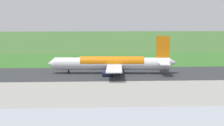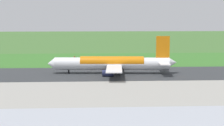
# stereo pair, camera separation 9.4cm
# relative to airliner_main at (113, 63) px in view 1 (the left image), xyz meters

# --- Properties ---
(ground_plane) EXTENTS (800.00, 800.00, 0.00)m
(ground_plane) POSITION_rel_airliner_main_xyz_m (10.80, -0.03, -4.35)
(ground_plane) COLOR #3D662D
(runway_asphalt) EXTENTS (600.00, 36.69, 0.06)m
(runway_asphalt) POSITION_rel_airliner_main_xyz_m (10.80, -0.03, -4.32)
(runway_asphalt) COLOR #2D3033
(runway_asphalt) RESTS_ON ground
(apron_concrete) EXTENTS (440.00, 110.00, 0.05)m
(apron_concrete) POSITION_rel_airliner_main_xyz_m (10.80, 48.65, -4.33)
(apron_concrete) COLOR gray
(apron_concrete) RESTS_ON ground
(grass_verge_foreground) EXTENTS (600.00, 80.00, 0.04)m
(grass_verge_foreground) POSITION_rel_airliner_main_xyz_m (10.80, -42.39, -4.33)
(grass_verge_foreground) COLOR #346B27
(grass_verge_foreground) RESTS_ON ground
(airliner_main) EXTENTS (54.15, 44.32, 15.88)m
(airliner_main) POSITION_rel_airliner_main_xyz_m (0.00, 0.00, 0.00)
(airliner_main) COLOR white
(airliner_main) RESTS_ON ground
(no_stopping_sign) EXTENTS (0.60, 0.10, 2.97)m
(no_stopping_sign) POSITION_rel_airliner_main_xyz_m (17.76, -39.91, -2.61)
(no_stopping_sign) COLOR slate
(no_stopping_sign) RESTS_ON ground
(traffic_cone_orange) EXTENTS (0.40, 0.40, 0.55)m
(traffic_cone_orange) POSITION_rel_airliner_main_xyz_m (25.29, -39.47, -4.08)
(traffic_cone_orange) COLOR orange
(traffic_cone_orange) RESTS_ON ground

